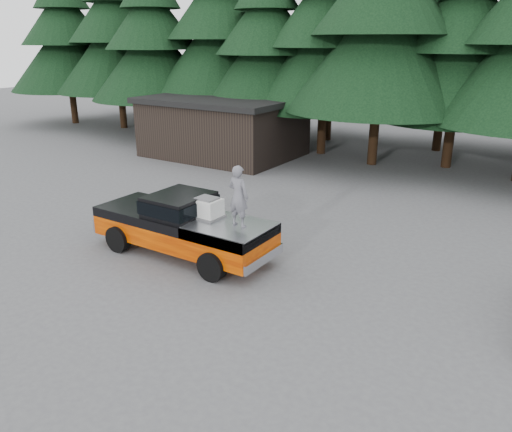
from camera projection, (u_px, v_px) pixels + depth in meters
The scene contains 7 objects.
ground at pixel (228, 265), 14.84m from camera, with size 120.00×120.00×0.00m, color #4E4E51.
pickup_truck at pixel (183, 234), 15.38m from camera, with size 6.00×2.04×1.33m, color #E95A00, non-canonical shape.
truck_cab at pixel (179, 204), 15.11m from camera, with size 1.66×1.90×0.59m, color black.
air_compressor at pixel (207, 209), 14.75m from camera, with size 0.80×0.66×0.55m, color silver.
man_on_bed at pixel (238, 196), 13.86m from camera, with size 0.64×0.42×1.76m, color slate.
utility_building at pixel (223, 126), 28.38m from camera, with size 8.40×6.40×3.30m.
treeline at pixel (428, 11), 25.64m from camera, with size 60.15×16.05×17.50m.
Camera 1 is at (8.04, -10.88, 6.33)m, focal length 35.00 mm.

